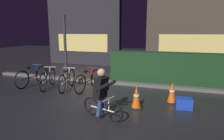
# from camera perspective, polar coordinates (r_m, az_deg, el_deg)

# --- Properties ---
(ground_plane) EXTENTS (40.00, 40.00, 0.00)m
(ground_plane) POSITION_cam_1_polar(r_m,az_deg,el_deg) (6.14, -3.60, -9.18)
(ground_plane) COLOR black
(sidewalk_curb) EXTENTS (12.00, 0.24, 0.12)m
(sidewalk_curb) POSITION_cam_1_polar(r_m,az_deg,el_deg) (8.11, 2.26, -3.72)
(sidewalk_curb) COLOR #56544F
(sidewalk_curb) RESTS_ON ground
(hedge_row) EXTENTS (4.80, 0.70, 1.27)m
(hedge_row) POSITION_cam_1_polar(r_m,az_deg,el_deg) (8.57, 15.65, 0.63)
(hedge_row) COLOR #19381C
(hedge_row) RESTS_ON ground
(storefront_left) EXTENTS (4.91, 0.54, 4.30)m
(storefront_left) POSITION_cam_1_polar(r_m,az_deg,el_deg) (13.21, -8.06, 10.95)
(storefront_left) COLOR #262328
(storefront_left) RESTS_ON ground
(storefront_right) EXTENTS (5.14, 0.54, 4.59)m
(storefront_right) POSITION_cam_1_polar(r_m,az_deg,el_deg) (12.55, 21.88, 10.95)
(storefront_right) COLOR #42382D
(storefront_right) RESTS_ON ground
(street_post) EXTENTS (0.10, 0.10, 2.70)m
(street_post) POSITION_cam_1_polar(r_m,az_deg,el_deg) (7.71, -13.15, 4.99)
(street_post) COLOR #2D2D33
(street_post) RESTS_ON ground
(parked_bike_leftmost) EXTENTS (0.46, 1.75, 0.80)m
(parked_bike_leftmost) POSITION_cam_1_polar(r_m,az_deg,el_deg) (8.49, -21.78, -1.73)
(parked_bike_leftmost) COLOR black
(parked_bike_leftmost) RESTS_ON ground
(parked_bike_left_mid) EXTENTS (0.56, 1.62, 0.77)m
(parked_bike_left_mid) POSITION_cam_1_polar(r_m,az_deg,el_deg) (7.92, -17.84, -2.43)
(parked_bike_left_mid) COLOR black
(parked_bike_left_mid) RESTS_ON ground
(parked_bike_center_left) EXTENTS (0.46, 1.64, 0.77)m
(parked_bike_center_left) POSITION_cam_1_polar(r_m,az_deg,el_deg) (7.55, -12.70, -2.83)
(parked_bike_center_left) COLOR black
(parked_bike_center_left) RESTS_ON ground
(parked_bike_center_right) EXTENTS (0.46, 1.71, 0.79)m
(parked_bike_center_right) POSITION_cam_1_polar(r_m,az_deg,el_deg) (7.30, -6.78, -3.02)
(parked_bike_center_right) COLOR black
(parked_bike_center_right) RESTS_ON ground
(traffic_cone_near) EXTENTS (0.36, 0.36, 0.65)m
(traffic_cone_near) POSITION_cam_1_polar(r_m,az_deg,el_deg) (5.63, 6.97, -7.73)
(traffic_cone_near) COLOR black
(traffic_cone_near) RESTS_ON ground
(traffic_cone_far) EXTENTS (0.36, 0.36, 0.64)m
(traffic_cone_far) POSITION_cam_1_polar(r_m,az_deg,el_deg) (6.26, 16.75, -6.24)
(traffic_cone_far) COLOR black
(traffic_cone_far) RESTS_ON ground
(blue_crate) EXTENTS (0.48, 0.38, 0.30)m
(blue_crate) POSITION_cam_1_polar(r_m,az_deg,el_deg) (5.97, 19.76, -8.90)
(blue_crate) COLOR #193DB7
(blue_crate) RESTS_ON ground
(cyclist) EXTENTS (1.16, 0.62, 1.25)m
(cyclist) POSITION_cam_1_polar(r_m,az_deg,el_deg) (4.89, -2.88, -6.68)
(cyclist) COLOR black
(cyclist) RESTS_ON ground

